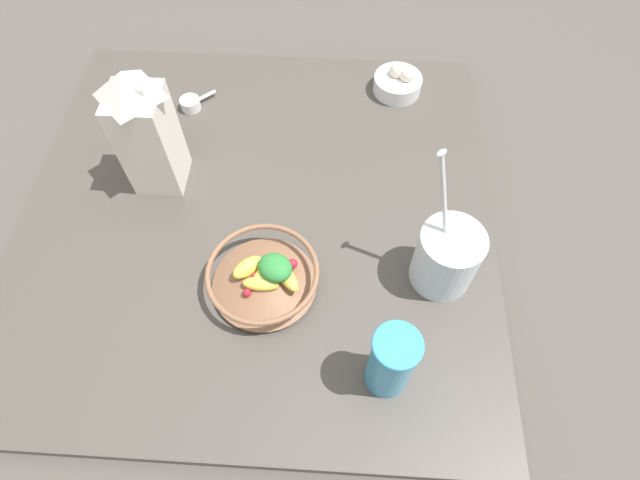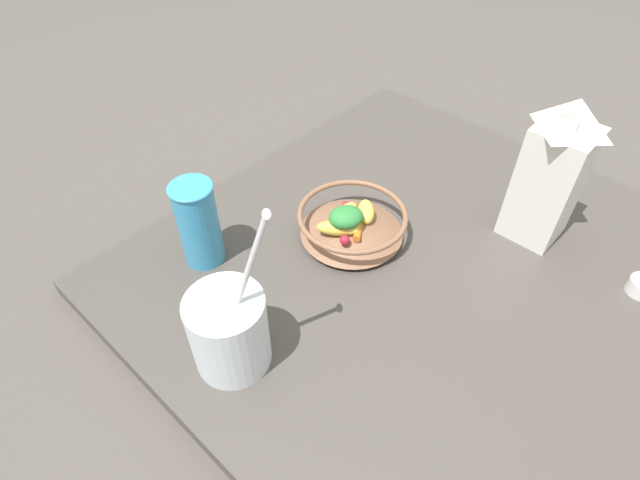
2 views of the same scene
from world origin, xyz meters
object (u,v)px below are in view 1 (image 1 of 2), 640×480
Objects in this scene: drinking_cup at (391,362)px; garlic_bowl at (398,82)px; yogurt_tub at (447,256)px; milk_carton at (145,131)px; fruit_bowl at (264,276)px.

drinking_cup reaches higher than garlic_bowl.
yogurt_tub is at bearing -27.05° from drinking_cup.
milk_carton is 0.96× the size of yogurt_tub.
fruit_bowl is 1.81× the size of garlic_bowl.
yogurt_tub reaches higher than drinking_cup.
garlic_bowl is (0.53, -0.25, -0.01)m from fruit_bowl.
yogurt_tub is 2.58× the size of garlic_bowl.
fruit_bowl is at bearing -134.72° from milk_carton.
milk_carton is 1.70× the size of drinking_cup.
drinking_cup is at bearing 177.19° from garlic_bowl.
fruit_bowl is 0.32m from yogurt_tub.
drinking_cup is (-0.16, -0.22, 0.05)m from fruit_bowl.
milk_carton is 0.60m from drinking_cup.
drinking_cup is (-0.20, 0.10, 0.01)m from yogurt_tub.
milk_carton is at bearing 70.39° from yogurt_tub.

